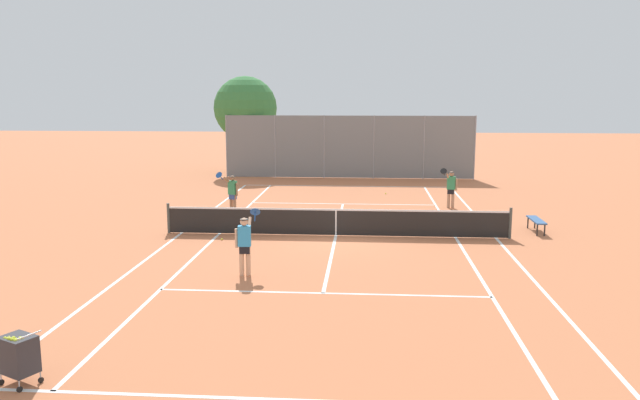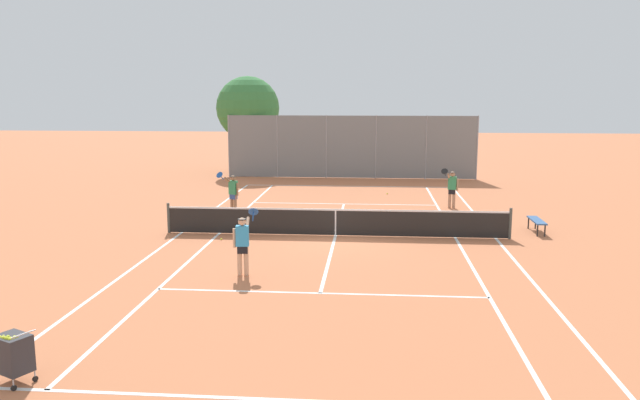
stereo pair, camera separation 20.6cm
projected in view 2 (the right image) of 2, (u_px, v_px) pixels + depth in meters
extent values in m
plane|color=#C67047|center=(335.00, 236.00, 21.74)|extent=(120.00, 120.00, 0.00)
cube|color=white|center=(292.00, 400.00, 10.05)|extent=(11.00, 0.10, 0.01)
cube|color=white|center=(349.00, 186.00, 33.43)|extent=(11.00, 0.10, 0.01)
cube|color=white|center=(181.00, 233.00, 22.19)|extent=(0.10, 23.80, 0.01)
cube|color=white|center=(496.00, 239.00, 21.29)|extent=(0.10, 23.80, 0.01)
cube|color=white|center=(219.00, 233.00, 22.08)|extent=(0.10, 23.80, 0.01)
cube|color=white|center=(455.00, 238.00, 21.40)|extent=(0.10, 23.80, 0.01)
cube|color=white|center=(320.00, 293.00, 15.45)|extent=(8.26, 0.10, 0.01)
cube|color=white|center=(344.00, 204.00, 28.03)|extent=(8.26, 0.10, 0.01)
cube|color=white|center=(335.00, 236.00, 21.74)|extent=(0.10, 12.80, 0.01)
cylinder|color=#474C47|center=(169.00, 218.00, 22.14)|extent=(0.10, 0.10, 1.07)
cylinder|color=#474C47|center=(510.00, 224.00, 21.16)|extent=(0.10, 0.10, 1.07)
cube|color=black|center=(336.00, 223.00, 21.66)|extent=(11.90, 0.02, 0.89)
cube|color=white|center=(336.00, 210.00, 21.58)|extent=(11.90, 0.03, 0.06)
cube|color=white|center=(336.00, 223.00, 21.66)|extent=(0.05, 0.03, 0.89)
cube|color=#2D2D33|center=(13.00, 353.00, 10.58)|extent=(0.70, 0.64, 0.64)
cylinder|color=#B7B7BC|center=(17.00, 367.00, 10.94)|extent=(0.02, 0.02, 0.16)
cylinder|color=black|center=(18.00, 372.00, 10.95)|extent=(0.07, 0.10, 0.10)
cylinder|color=#B7B7BC|center=(13.00, 382.00, 10.35)|extent=(0.02, 0.02, 0.16)
cylinder|color=black|center=(14.00, 388.00, 10.36)|extent=(0.07, 0.10, 0.10)
cylinder|color=#B7B7BC|center=(35.00, 373.00, 10.68)|extent=(0.02, 0.02, 0.16)
cylinder|color=black|center=(35.00, 379.00, 10.70)|extent=(0.07, 0.10, 0.10)
cylinder|color=#B7B7BC|center=(24.00, 334.00, 10.33)|extent=(0.22, 0.40, 0.02)
sphere|color=#D1DB33|center=(10.00, 340.00, 10.35)|extent=(0.07, 0.07, 0.07)
sphere|color=#D1DB33|center=(7.00, 339.00, 10.38)|extent=(0.07, 0.07, 0.07)
sphere|color=#D1DB33|center=(4.00, 338.00, 10.41)|extent=(0.07, 0.07, 0.07)
sphere|color=#D1DB33|center=(2.00, 338.00, 10.45)|extent=(0.07, 0.07, 0.07)
sphere|color=#D1DB33|center=(0.00, 337.00, 10.47)|extent=(0.07, 0.07, 0.07)
sphere|color=#D1DB33|center=(13.00, 339.00, 10.40)|extent=(0.07, 0.07, 0.07)
sphere|color=#D1DB33|center=(10.00, 339.00, 10.43)|extent=(0.07, 0.07, 0.07)
sphere|color=#D1DB33|center=(8.00, 337.00, 10.47)|extent=(0.07, 0.07, 0.07)
sphere|color=#D1DB33|center=(6.00, 338.00, 10.51)|extent=(0.07, 0.07, 0.07)
sphere|color=#D1DB33|center=(4.00, 337.00, 10.54)|extent=(0.07, 0.07, 0.07)
sphere|color=#D1DB33|center=(16.00, 337.00, 10.45)|extent=(0.07, 0.07, 0.07)
sphere|color=#D1DB33|center=(15.00, 337.00, 10.49)|extent=(0.07, 0.07, 0.07)
cylinder|color=#D8A884|center=(240.00, 261.00, 16.93)|extent=(0.13, 0.13, 0.82)
cylinder|color=#D8A884|center=(246.00, 261.00, 16.94)|extent=(0.13, 0.13, 0.82)
cube|color=black|center=(243.00, 249.00, 16.88)|extent=(0.30, 0.21, 0.24)
cube|color=#3399D8|center=(242.00, 236.00, 16.82)|extent=(0.36, 0.23, 0.56)
sphere|color=#D8A884|center=(242.00, 222.00, 16.75)|extent=(0.22, 0.22, 0.22)
cylinder|color=black|center=(242.00, 219.00, 16.74)|extent=(0.23, 0.23, 0.02)
cylinder|color=#D8A884|center=(234.00, 238.00, 16.83)|extent=(0.08, 0.08, 0.52)
cylinder|color=#D8A884|center=(247.00, 224.00, 16.91)|extent=(0.12, 0.46, 0.35)
cylinder|color=#1E4C99|center=(253.00, 217.00, 17.14)|extent=(0.06, 0.25, 0.22)
cylinder|color=#1E4C99|center=(253.00, 212.00, 17.24)|extent=(0.30, 0.22, 0.23)
cylinder|color=#936B4C|center=(235.00, 204.00, 25.59)|extent=(0.13, 0.13, 0.82)
cylinder|color=#936B4C|center=(232.00, 204.00, 25.69)|extent=(0.13, 0.13, 0.82)
cube|color=#334C8C|center=(233.00, 196.00, 25.58)|extent=(0.33, 0.29, 0.24)
cube|color=#338C59|center=(233.00, 187.00, 25.52)|extent=(0.39, 0.34, 0.56)
sphere|color=#936B4C|center=(233.00, 178.00, 25.46)|extent=(0.22, 0.22, 0.22)
cylinder|color=black|center=(233.00, 176.00, 25.45)|extent=(0.23, 0.23, 0.02)
cylinder|color=#936B4C|center=(237.00, 189.00, 25.42)|extent=(0.08, 0.08, 0.52)
cylinder|color=#936B4C|center=(228.00, 181.00, 25.43)|extent=(0.28, 0.44, 0.35)
cylinder|color=#1E4C99|center=(222.00, 177.00, 25.25)|extent=(0.15, 0.24, 0.22)
cylinder|color=#1E4C99|center=(220.00, 175.00, 25.13)|extent=(0.34, 0.30, 0.23)
cylinder|color=tan|center=(454.00, 199.00, 26.87)|extent=(0.13, 0.13, 0.82)
cylinder|color=tan|center=(450.00, 199.00, 26.94)|extent=(0.13, 0.13, 0.82)
cube|color=black|center=(452.00, 191.00, 26.85)|extent=(0.32, 0.25, 0.24)
cube|color=#338C59|center=(452.00, 183.00, 26.79)|extent=(0.38, 0.29, 0.56)
sphere|color=tan|center=(453.00, 174.00, 26.73)|extent=(0.22, 0.22, 0.22)
cylinder|color=black|center=(453.00, 173.00, 26.71)|extent=(0.23, 0.23, 0.02)
cylinder|color=tan|center=(457.00, 185.00, 26.72)|extent=(0.08, 0.08, 0.52)
cylinder|color=tan|center=(449.00, 177.00, 26.66)|extent=(0.20, 0.46, 0.35)
cylinder|color=black|center=(445.00, 173.00, 26.44)|extent=(0.10, 0.25, 0.22)
cylinder|color=black|center=(445.00, 171.00, 26.31)|extent=(0.32, 0.27, 0.23)
sphere|color=#D1DB33|center=(221.00, 239.00, 21.10)|extent=(0.07, 0.07, 0.07)
sphere|color=#D1DB33|center=(387.00, 194.00, 30.74)|extent=(0.07, 0.07, 0.07)
cube|color=#33598C|center=(537.00, 220.00, 22.17)|extent=(0.36, 1.50, 0.05)
cylinder|color=#262626|center=(537.00, 231.00, 21.60)|extent=(0.05, 0.05, 0.41)
cylinder|color=#262626|center=(528.00, 223.00, 22.85)|extent=(0.05, 0.05, 0.41)
cylinder|color=#262626|center=(545.00, 231.00, 21.57)|extent=(0.05, 0.05, 0.41)
cylinder|color=#262626|center=(535.00, 223.00, 22.83)|extent=(0.05, 0.05, 0.41)
cylinder|color=gray|center=(229.00, 146.00, 36.95)|extent=(0.08, 0.08, 3.67)
cylinder|color=gray|center=(277.00, 146.00, 36.72)|extent=(0.08, 0.08, 3.67)
cylinder|color=gray|center=(326.00, 147.00, 36.48)|extent=(0.08, 0.08, 3.67)
cylinder|color=gray|center=(376.00, 147.00, 36.24)|extent=(0.08, 0.08, 3.67)
cylinder|color=gray|center=(426.00, 147.00, 36.00)|extent=(0.08, 0.08, 3.67)
cylinder|color=gray|center=(477.00, 148.00, 35.76)|extent=(0.08, 0.08, 3.67)
cube|color=slate|center=(351.00, 147.00, 36.36)|extent=(14.49, 0.02, 3.63)
cylinder|color=brown|center=(249.00, 152.00, 38.83)|extent=(0.30, 0.30, 2.67)
sphere|color=#387A3D|center=(248.00, 108.00, 38.38)|extent=(3.89, 3.89, 3.89)
sphere|color=#387A3D|center=(241.00, 116.00, 38.11)|extent=(2.54, 2.54, 2.54)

